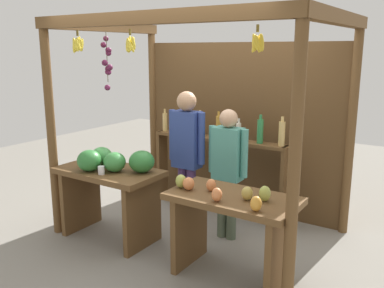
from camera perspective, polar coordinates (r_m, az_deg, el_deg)
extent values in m
plane|color=gray|center=(5.10, 1.16, -11.81)|extent=(12.00, 12.00, 0.00)
cylinder|color=brown|center=(4.99, -18.64, 1.78)|extent=(0.10, 0.10, 2.46)
cylinder|color=brown|center=(3.30, 13.75, -3.29)|extent=(0.10, 0.10, 2.46)
cylinder|color=brown|center=(6.27, -5.34, 4.54)|extent=(0.10, 0.10, 2.46)
cylinder|color=brown|center=(5.04, 20.86, 1.73)|extent=(0.10, 0.10, 2.46)
cube|color=brown|center=(3.89, -6.23, 16.75)|extent=(2.94, 0.12, 0.12)
cube|color=brown|center=(5.53, -11.77, 15.37)|extent=(0.12, 1.95, 0.12)
cube|color=brown|center=(4.07, 19.22, 15.96)|extent=(0.12, 1.95, 0.12)
cube|color=#52381E|center=(5.55, 6.39, 2.16)|extent=(2.84, 0.04, 2.21)
cylinder|color=brown|center=(3.51, 8.94, 15.31)|extent=(0.02, 0.02, 0.06)
ellipsoid|color=gold|center=(3.49, 9.48, 13.48)|extent=(0.04, 0.06, 0.15)
ellipsoid|color=gold|center=(3.52, 9.22, 13.34)|extent=(0.05, 0.05, 0.15)
ellipsoid|color=gold|center=(3.54, 8.92, 13.49)|extent=(0.08, 0.05, 0.15)
ellipsoid|color=gold|center=(3.53, 8.62, 13.30)|extent=(0.06, 0.08, 0.15)
ellipsoid|color=gold|center=(3.51, 8.46, 13.49)|extent=(0.05, 0.06, 0.15)
ellipsoid|color=gold|center=(3.49, 8.64, 13.56)|extent=(0.09, 0.05, 0.15)
ellipsoid|color=gold|center=(3.48, 9.01, 13.42)|extent=(0.07, 0.07, 0.15)
cylinder|color=brown|center=(4.64, -15.34, 14.37)|extent=(0.02, 0.02, 0.06)
ellipsoid|color=yellow|center=(4.62, -15.08, 13.09)|extent=(0.04, 0.09, 0.14)
ellipsoid|color=yellow|center=(4.63, -14.87, 12.91)|extent=(0.07, 0.08, 0.15)
ellipsoid|color=yellow|center=(4.65, -14.77, 12.93)|extent=(0.07, 0.05, 0.15)
ellipsoid|color=yellow|center=(4.67, -15.18, 13.14)|extent=(0.06, 0.05, 0.15)
ellipsoid|color=yellow|center=(4.67, -15.44, 12.80)|extent=(0.05, 0.07, 0.15)
ellipsoid|color=yellow|center=(4.65, -15.73, 12.67)|extent=(0.05, 0.06, 0.15)
ellipsoid|color=yellow|center=(4.63, -15.71, 12.97)|extent=(0.08, 0.06, 0.15)
ellipsoid|color=yellow|center=(4.60, -15.53, 12.84)|extent=(0.08, 0.05, 0.14)
ellipsoid|color=yellow|center=(4.59, -15.24, 12.89)|extent=(0.07, 0.07, 0.15)
cylinder|color=brown|center=(4.25, -8.44, 14.86)|extent=(0.02, 0.02, 0.06)
ellipsoid|color=yellow|center=(4.23, -7.98, 13.45)|extent=(0.04, 0.07, 0.14)
ellipsoid|color=yellow|center=(4.25, -8.10, 13.30)|extent=(0.06, 0.07, 0.14)
ellipsoid|color=yellow|center=(4.26, -8.07, 13.37)|extent=(0.07, 0.05, 0.14)
ellipsoid|color=yellow|center=(4.29, -8.34, 13.02)|extent=(0.07, 0.06, 0.14)
ellipsoid|color=yellow|center=(4.28, -8.63, 13.54)|extent=(0.05, 0.07, 0.14)
ellipsoid|color=yellow|center=(4.26, -8.76, 13.14)|extent=(0.04, 0.06, 0.14)
ellipsoid|color=yellow|center=(4.24, -8.72, 13.11)|extent=(0.08, 0.06, 0.14)
ellipsoid|color=yellow|center=(4.22, -8.58, 13.24)|extent=(0.06, 0.04, 0.14)
ellipsoid|color=yellow|center=(4.22, -8.32, 13.06)|extent=(0.07, 0.08, 0.14)
cylinder|color=#4C422D|center=(4.76, -11.51, 11.56)|extent=(0.01, 0.01, 0.55)
sphere|color=#47142D|center=(4.79, -11.65, 13.89)|extent=(0.06, 0.06, 0.06)
sphere|color=#47142D|center=(4.76, -11.97, 13.07)|extent=(0.06, 0.06, 0.06)
sphere|color=#47142D|center=(4.74, -11.31, 12.40)|extent=(0.07, 0.07, 0.07)
sphere|color=#511938|center=(4.75, -11.31, 12.05)|extent=(0.06, 0.06, 0.06)
sphere|color=#511938|center=(4.77, -11.78, 10.78)|extent=(0.07, 0.07, 0.07)
sphere|color=#47142D|center=(4.77, -11.34, 10.01)|extent=(0.07, 0.07, 0.07)
sphere|color=#511938|center=(4.77, -11.15, 10.21)|extent=(0.07, 0.07, 0.07)
sphere|color=#601E42|center=(4.79, -11.35, 9.61)|extent=(0.07, 0.07, 0.07)
sphere|color=#601E42|center=(4.78, -11.44, 7.54)|extent=(0.07, 0.07, 0.07)
cube|color=brown|center=(4.77, -11.29, -3.74)|extent=(1.19, 0.64, 0.06)
cube|color=brown|center=(5.23, -14.87, -7.15)|extent=(0.06, 0.58, 0.75)
cube|color=brown|center=(4.60, -6.74, -9.60)|extent=(0.06, 0.58, 0.75)
ellipsoid|color=#38843D|center=(4.63, -10.51, -2.43)|extent=(0.34, 0.34, 0.22)
ellipsoid|color=#429347|center=(4.87, -12.20, -1.71)|extent=(0.30, 0.30, 0.22)
ellipsoid|color=#2D7533|center=(4.71, -13.81, -2.21)|extent=(0.30, 0.30, 0.24)
ellipsoid|color=#2D7533|center=(4.56, -6.87, -2.39)|extent=(0.38, 0.38, 0.24)
cylinder|color=white|center=(4.58, -12.26, -3.51)|extent=(0.07, 0.07, 0.09)
cube|color=brown|center=(3.88, 5.60, -7.41)|extent=(1.19, 0.64, 0.06)
cube|color=brown|center=(4.26, -0.33, -11.37)|extent=(0.06, 0.58, 0.75)
cube|color=brown|center=(3.87, 11.93, -14.31)|extent=(0.06, 0.58, 0.75)
ellipsoid|color=#A8B24C|center=(4.05, -1.51, -5.07)|extent=(0.11, 0.11, 0.13)
ellipsoid|color=#E07F47|center=(3.96, 2.63, -5.60)|extent=(0.13, 0.13, 0.12)
ellipsoid|color=#E07F47|center=(3.70, 3.41, -6.90)|extent=(0.11, 0.11, 0.12)
ellipsoid|color=gold|center=(3.52, 8.72, -8.04)|extent=(0.11, 0.11, 0.13)
ellipsoid|color=#B79E47|center=(3.76, 7.52, -6.68)|extent=(0.14, 0.14, 0.12)
ellipsoid|color=#A8B24C|center=(3.75, 9.88, -6.66)|extent=(0.14, 0.14, 0.14)
ellipsoid|color=#E07F47|center=(3.98, -0.47, -5.42)|extent=(0.14, 0.14, 0.12)
cube|color=brown|center=(6.05, -4.09, -2.80)|extent=(0.05, 0.20, 1.00)
cube|color=brown|center=(5.19, 12.47, -5.75)|extent=(0.05, 0.20, 1.00)
cube|color=brown|center=(5.44, 3.60, 0.64)|extent=(1.85, 0.22, 0.04)
cylinder|color=#D8B266|center=(5.87, -3.70, 3.00)|extent=(0.07, 0.07, 0.25)
cylinder|color=#D8B266|center=(5.85, -3.72, 4.50)|extent=(0.03, 0.03, 0.06)
cylinder|color=#338C4C|center=(5.70, -1.33, 2.82)|extent=(0.06, 0.06, 0.27)
cylinder|color=#338C4C|center=(5.67, -1.34, 4.46)|extent=(0.03, 0.03, 0.06)
cylinder|color=silver|center=(5.55, 1.09, 2.58)|extent=(0.06, 0.06, 0.28)
cylinder|color=silver|center=(5.52, 1.10, 4.30)|extent=(0.03, 0.03, 0.06)
cylinder|color=gold|center=(5.40, 3.62, 2.33)|extent=(0.07, 0.07, 0.28)
cylinder|color=gold|center=(5.38, 3.65, 4.13)|extent=(0.03, 0.03, 0.06)
cylinder|color=silver|center=(5.28, 6.35, 1.66)|extent=(0.06, 0.06, 0.22)
cylinder|color=silver|center=(5.25, 6.39, 3.16)|extent=(0.03, 0.03, 0.06)
cylinder|color=#338C4C|center=(5.15, 9.27, 1.70)|extent=(0.08, 0.08, 0.29)
cylinder|color=#338C4C|center=(5.12, 9.34, 3.63)|extent=(0.03, 0.03, 0.06)
cylinder|color=#D8B266|center=(5.04, 12.13, 1.35)|extent=(0.08, 0.08, 0.29)
cylinder|color=#D8B266|center=(5.01, 12.22, 3.32)|extent=(0.03, 0.03, 0.06)
cylinder|color=#583972|center=(5.04, -1.27, -7.30)|extent=(0.11, 0.11, 0.78)
cylinder|color=#583972|center=(4.98, -0.12, -7.57)|extent=(0.11, 0.11, 0.78)
cube|color=#2D428C|center=(4.81, -0.73, 0.62)|extent=(0.32, 0.19, 0.66)
cylinder|color=#2D428C|center=(4.92, -2.66, 1.26)|extent=(0.08, 0.08, 0.59)
cylinder|color=#2D428C|center=(4.70, 1.30, 0.73)|extent=(0.08, 0.08, 0.59)
sphere|color=tan|center=(4.74, -0.74, 5.84)|extent=(0.22, 0.22, 0.22)
cylinder|color=#4F5C47|center=(4.86, 4.13, -8.64)|extent=(0.11, 0.11, 0.70)
cylinder|color=#4F5C47|center=(4.80, 5.40, -8.91)|extent=(0.11, 0.11, 0.70)
cube|color=teal|center=(4.63, 4.91, -1.35)|extent=(0.32, 0.19, 0.59)
cylinder|color=teal|center=(4.72, 2.78, -0.68)|extent=(0.08, 0.08, 0.53)
cylinder|color=teal|center=(4.54, 7.14, -1.32)|extent=(0.08, 0.08, 0.53)
sphere|color=tan|center=(4.55, 5.00, 3.49)|extent=(0.20, 0.20, 0.20)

